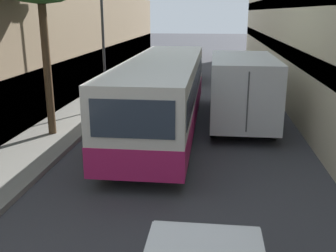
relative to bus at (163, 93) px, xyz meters
name	(u,v)px	position (x,y,z in m)	size (l,w,h in m)	color
ground_plane	(185,139)	(0.94, -0.91, -1.51)	(150.00, 150.00, 0.00)	#38383D
sidewalk_left	(56,132)	(-4.00, -0.91, -1.43)	(2.32, 60.00, 0.15)	gray
bus	(163,93)	(0.00, 0.00, 0.00)	(2.57, 11.61, 2.81)	silver
box_truck	(241,86)	(3.05, 1.82, 0.02)	(2.45, 7.45, 2.82)	silver
panel_van	(185,64)	(-0.01, 11.84, -0.39)	(1.82, 4.15, 2.01)	#BCBCC1
street_lamp	(101,1)	(-3.09, 2.91, 3.44)	(0.36, 0.80, 6.94)	#38383D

